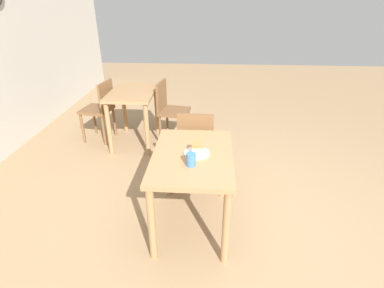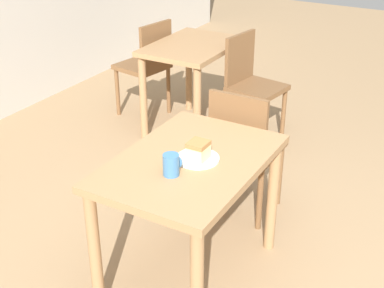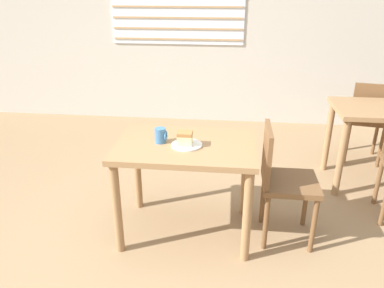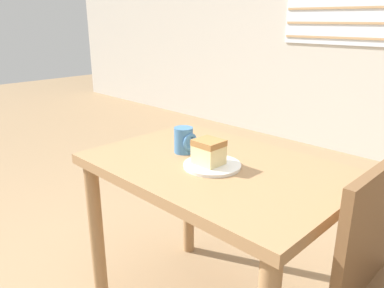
{
  "view_description": "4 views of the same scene",
  "coord_description": "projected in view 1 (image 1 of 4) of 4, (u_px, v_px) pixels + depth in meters",
  "views": [
    {
      "loc": [
        -2.08,
        0.37,
        1.92
      ],
      "look_at": [
        0.09,
        0.52,
        0.81
      ],
      "focal_mm": 28.0,
      "sensor_mm": 36.0,
      "label": 1
    },
    {
      "loc": [
        -1.9,
        -0.63,
        1.98
      ],
      "look_at": [
        0.1,
        0.51,
        0.8
      ],
      "focal_mm": 50.0,
      "sensor_mm": 36.0,
      "label": 2
    },
    {
      "loc": [
        0.39,
        -1.84,
        1.75
      ],
      "look_at": [
        0.13,
        0.46,
        0.74
      ],
      "focal_mm": 35.0,
      "sensor_mm": 36.0,
      "label": 3
    },
    {
      "loc": [
        0.94,
        -0.48,
        1.24
      ],
      "look_at": [
        0.04,
        0.42,
        0.81
      ],
      "focal_mm": 35.0,
      "sensor_mm": 36.0,
      "label": 4
    }
  ],
  "objects": [
    {
      "name": "dining_table_far",
      "position": [
        133.0,
        102.0,
        4.02
      ],
      "size": [
        0.83,
        0.59,
        0.75
      ],
      "color": "#9E754C",
      "rests_on": "ground_plane"
    },
    {
      "name": "chair_far_opposite",
      "position": [
        100.0,
        108.0,
        4.16
      ],
      "size": [
        0.44,
        0.44,
        0.86
      ],
      "rotation": [
        0.0,
        0.0,
        2.97
      ],
      "color": "brown",
      "rests_on": "ground_plane"
    },
    {
      "name": "coffee_mug",
      "position": [
        191.0,
        159.0,
        2.3
      ],
      "size": [
        0.08,
        0.08,
        0.1
      ],
      "color": "teal",
      "rests_on": "dining_table_near"
    },
    {
      "name": "ground_plane",
      "position": [
        248.0,
        231.0,
        2.7
      ],
      "size": [
        14.0,
        14.0,
        0.0
      ],
      "primitive_type": "plane",
      "color": "#997A56"
    },
    {
      "name": "plate",
      "position": [
        197.0,
        153.0,
        2.48
      ],
      "size": [
        0.21,
        0.21,
        0.01
      ],
      "color": "white",
      "rests_on": "dining_table_near"
    },
    {
      "name": "chair_near_window",
      "position": [
        196.0,
        143.0,
        3.19
      ],
      "size": [
        0.38,
        0.38,
        0.86
      ],
      "rotation": [
        0.0,
        0.0,
        1.57
      ],
      "color": "brown",
      "rests_on": "ground_plane"
    },
    {
      "name": "cake_slice",
      "position": [
        198.0,
        148.0,
        2.45
      ],
      "size": [
        0.1,
        0.09,
        0.09
      ],
      "color": "beige",
      "rests_on": "plate"
    },
    {
      "name": "dining_table_near",
      "position": [
        192.0,
        167.0,
        2.53
      ],
      "size": [
        0.97,
        0.66,
        0.72
      ],
      "color": "#9E754C",
      "rests_on": "ground_plane"
    },
    {
      "name": "chair_far_corner",
      "position": [
        170.0,
        109.0,
        4.12
      ],
      "size": [
        0.44,
        0.44,
        0.86
      ],
      "rotation": [
        0.0,
        0.0,
        -0.16
      ],
      "color": "brown",
      "rests_on": "ground_plane"
    }
  ]
}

